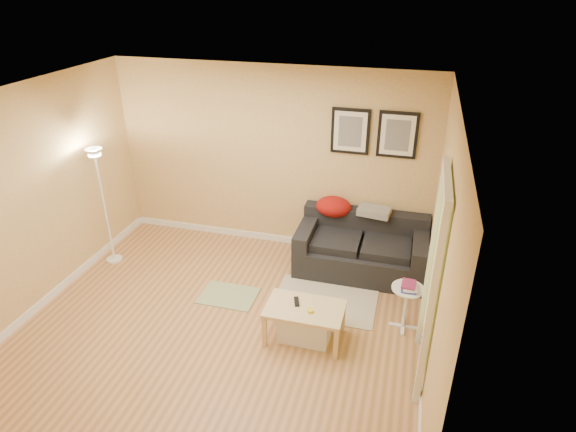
% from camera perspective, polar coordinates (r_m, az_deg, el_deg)
% --- Properties ---
extents(floor, '(4.50, 4.50, 0.00)m').
position_cam_1_polar(floor, '(5.81, -7.63, -12.34)').
color(floor, tan).
rests_on(floor, ground).
extents(ceiling, '(4.50, 4.50, 0.00)m').
position_cam_1_polar(ceiling, '(4.64, -9.62, 13.39)').
color(ceiling, white).
rests_on(ceiling, wall_back).
extents(wall_back, '(4.50, 0.00, 4.50)m').
position_cam_1_polar(wall_back, '(6.81, -1.93, 6.68)').
color(wall_back, '#DEB672').
rests_on(wall_back, ground).
extents(wall_front, '(4.50, 0.00, 4.50)m').
position_cam_1_polar(wall_front, '(3.69, -21.09, -15.09)').
color(wall_front, '#DEB672').
rests_on(wall_front, ground).
extents(wall_left, '(0.00, 4.00, 4.00)m').
position_cam_1_polar(wall_left, '(6.29, -27.72, 1.68)').
color(wall_left, '#DEB672').
rests_on(wall_left, ground).
extents(wall_right, '(0.00, 4.00, 4.00)m').
position_cam_1_polar(wall_right, '(4.74, 17.43, -4.26)').
color(wall_right, '#DEB672').
rests_on(wall_right, ground).
extents(baseboard_back, '(4.50, 0.02, 0.10)m').
position_cam_1_polar(baseboard_back, '(7.33, -1.81, -2.55)').
color(baseboard_back, white).
rests_on(baseboard_back, ground).
extents(baseboard_left, '(0.02, 4.00, 0.10)m').
position_cam_1_polar(baseboard_left, '(6.85, -25.43, -7.80)').
color(baseboard_left, white).
rests_on(baseboard_left, ground).
extents(baseboard_right, '(0.02, 4.00, 0.10)m').
position_cam_1_polar(baseboard_right, '(5.47, 15.48, -15.53)').
color(baseboard_right, white).
rests_on(baseboard_right, ground).
extents(sofa, '(1.70, 0.90, 0.75)m').
position_cam_1_polar(sofa, '(6.54, 8.63, -3.53)').
color(sofa, black).
rests_on(sofa, ground).
extents(red_throw, '(0.48, 0.36, 0.28)m').
position_cam_1_polar(red_throw, '(6.65, 5.37, 1.10)').
color(red_throw, maroon).
rests_on(red_throw, sofa).
extents(plaid_throw, '(0.45, 0.32, 0.10)m').
position_cam_1_polar(plaid_throw, '(6.58, 10.11, 0.55)').
color(plaid_throw, tan).
rests_on(plaid_throw, sofa).
extents(framed_print_left, '(0.50, 0.04, 0.60)m').
position_cam_1_polar(framed_print_left, '(6.40, 7.35, 9.87)').
color(framed_print_left, black).
rests_on(framed_print_left, wall_back).
extents(framed_print_right, '(0.50, 0.04, 0.60)m').
position_cam_1_polar(framed_print_right, '(6.36, 12.77, 9.29)').
color(framed_print_right, black).
rests_on(framed_print_right, wall_back).
extents(area_rug, '(1.25, 0.85, 0.01)m').
position_cam_1_polar(area_rug, '(6.11, 4.41, -9.85)').
color(area_rug, '#C0B598').
rests_on(area_rug, ground).
extents(green_runner, '(0.70, 0.50, 0.01)m').
position_cam_1_polar(green_runner, '(6.22, -7.04, -9.28)').
color(green_runner, '#668C4C').
rests_on(green_runner, ground).
extents(coffee_table, '(0.87, 0.55, 0.42)m').
position_cam_1_polar(coffee_table, '(5.43, 1.96, -12.47)').
color(coffee_table, beige).
rests_on(coffee_table, ground).
extents(remote_control, '(0.10, 0.17, 0.02)m').
position_cam_1_polar(remote_control, '(5.36, 1.02, -10.03)').
color(remote_control, black).
rests_on(remote_control, coffee_table).
extents(tape_roll, '(0.07, 0.07, 0.03)m').
position_cam_1_polar(tape_roll, '(5.23, 2.62, -11.07)').
color(tape_roll, yellow).
rests_on(tape_roll, coffee_table).
extents(storage_bin, '(0.57, 0.42, 0.35)m').
position_cam_1_polar(storage_bin, '(5.48, 2.08, -12.52)').
color(storage_bin, white).
rests_on(storage_bin, ground).
extents(side_table, '(0.36, 0.36, 0.55)m').
position_cam_1_polar(side_table, '(5.69, 13.63, -10.44)').
color(side_table, white).
rests_on(side_table, ground).
extents(book_stack, '(0.23, 0.26, 0.07)m').
position_cam_1_polar(book_stack, '(5.50, 14.08, -7.99)').
color(book_stack, '#333399').
rests_on(book_stack, side_table).
extents(floor_lamp, '(0.21, 0.21, 1.66)m').
position_cam_1_polar(floor_lamp, '(6.94, -20.71, 0.63)').
color(floor_lamp, white).
rests_on(floor_lamp, ground).
extents(doorway, '(0.12, 1.01, 2.13)m').
position_cam_1_polar(doorway, '(4.76, 16.39, -7.94)').
color(doorway, white).
rests_on(doorway, ground).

